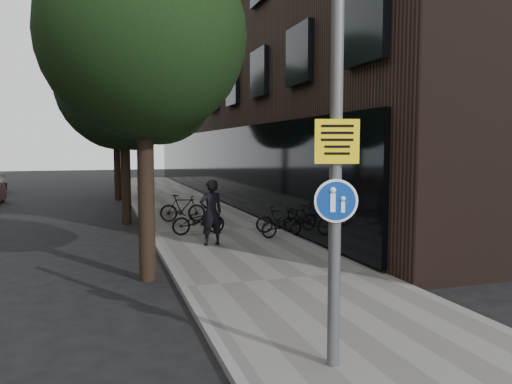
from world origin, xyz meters
name	(u,v)px	position (x,y,z in m)	size (l,w,h in m)	color
ground	(352,342)	(0.00, 0.00, 0.00)	(120.00, 120.00, 0.00)	black
sidewalk	(217,231)	(0.25, 10.00, 0.06)	(4.50, 60.00, 0.12)	slate
curb_edge	(151,234)	(-2.00, 10.00, 0.07)	(0.15, 60.00, 0.13)	slate
building_right_dark_brick	(304,46)	(8.50, 22.00, 9.00)	(12.00, 40.00, 18.00)	black
street_tree_near	(146,45)	(-2.53, 4.64, 5.11)	(4.40, 4.40, 7.50)	black
street_tree_mid	(125,89)	(-2.53, 13.14, 5.11)	(5.00, 5.00, 7.80)	black
street_tree_far	(117,107)	(-2.53, 22.14, 5.11)	(5.00, 5.00, 7.80)	black
signpost	(335,182)	(-0.74, -0.86, 2.50)	(0.53, 0.21, 4.71)	#595B5E
pedestrian	(211,212)	(-0.54, 7.37, 1.06)	(0.69, 0.45, 1.89)	black
parked_bike_facade_near	(284,224)	(1.90, 7.97, 0.54)	(0.55, 1.58, 0.83)	black
parked_bike_facade_far	(278,219)	(2.00, 8.73, 0.56)	(0.42, 1.48, 0.89)	black
parked_bike_curb_near	(199,220)	(-0.55, 9.24, 0.58)	(0.60, 1.73, 0.91)	black
parked_bike_curb_far	(183,208)	(-0.60, 12.07, 0.63)	(0.48, 1.70, 1.02)	black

